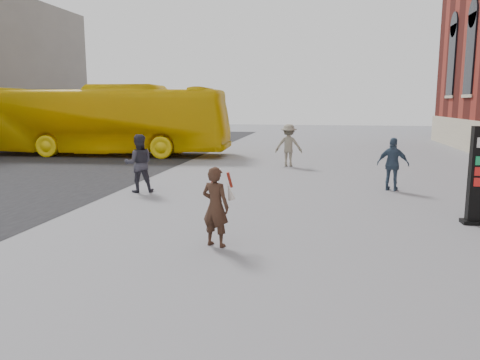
% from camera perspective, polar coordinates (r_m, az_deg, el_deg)
% --- Properties ---
extents(ground, '(100.00, 100.00, 0.00)m').
position_cam_1_polar(ground, '(9.85, 1.69, -6.96)').
color(ground, '#9E9EA3').
extents(woman, '(0.71, 0.68, 1.57)m').
position_cam_1_polar(woman, '(9.09, -2.98, -3.13)').
color(woman, '#302016').
rests_on(woman, ground).
extents(bus, '(13.39, 3.90, 3.68)m').
position_cam_1_polar(bus, '(26.05, -16.22, 7.00)').
color(bus, yellow).
rests_on(bus, road).
extents(pedestrian_a, '(1.08, 0.98, 1.81)m').
position_cam_1_polar(pedestrian_a, '(14.90, -12.23, 1.99)').
color(pedestrian_a, '#34333E').
rests_on(pedestrian_a, ground).
extents(pedestrian_b, '(1.23, 0.74, 1.85)m').
position_cam_1_polar(pedestrian_b, '(20.64, 5.95, 4.22)').
color(pedestrian_b, gray).
rests_on(pedestrian_b, ground).
extents(pedestrian_c, '(1.07, 0.69, 1.69)m').
position_cam_1_polar(pedestrian_c, '(15.61, 18.14, 1.84)').
color(pedestrian_c, '#394D64').
rests_on(pedestrian_c, ground).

